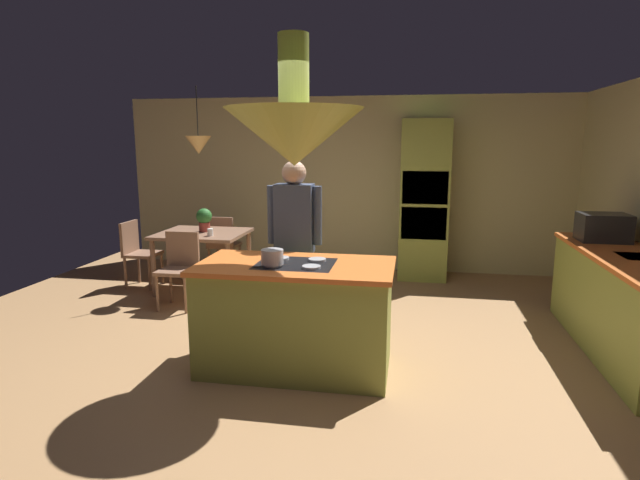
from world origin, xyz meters
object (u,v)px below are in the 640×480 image
Objects in this scene: kitchen_island at (296,316)px; dining_table at (203,240)px; person_at_island at (295,237)px; cup_on_table at (210,232)px; potted_plant_on_table at (204,219)px; oven_tower at (424,200)px; chair_facing_island at (180,264)px; microwave_on_counter at (603,227)px; chair_at_corner at (137,249)px; cooking_pot_on_cooktop at (272,257)px; chair_by_back_wall at (222,242)px.

dining_table is at bearing 128.99° from kitchen_island.
person_at_island is 1.77m from cup_on_table.
person_at_island reaches higher than kitchen_island.
oven_tower is at bearing 21.28° from potted_plant_on_table.
chair_facing_island is (-1.70, 1.41, 0.04)m from kitchen_island.
microwave_on_counter is at bearing -8.19° from potted_plant_on_table.
cup_on_table is at bearing 128.72° from kitchen_island.
chair_at_corner is at bearing 173.78° from microwave_on_counter.
microwave_on_counter reaches higher than cup_on_table.
cooking_pot_on_cooktop is (1.54, -2.23, 0.33)m from dining_table.
kitchen_island is at bearing -152.09° from microwave_on_counter.
person_at_island is at bearing -24.47° from chair_facing_island.
chair_at_corner is 1.03m from potted_plant_on_table.
oven_tower is 24.44× the size of cup_on_table.
cup_on_table is 0.20× the size of microwave_on_counter.
cooking_pot_on_cooktop is at bearing -151.42° from microwave_on_counter.
dining_table is (-2.80, -1.14, -0.44)m from oven_tower.
potted_plant_on_table is at bearing -86.51° from chair_at_corner.
person_at_island is 0.84m from cooking_pot_on_cooktop.
chair_at_corner is 9.67× the size of cup_on_table.
microwave_on_counter is at bearing -7.47° from dining_table.
dining_table is 3.62× the size of potted_plant_on_table.
kitchen_island is 8.99× the size of cooking_pot_on_cooktop.
oven_tower is 2.03× the size of dining_table.
dining_table is 2.73m from cooking_pot_on_cooktop.
cup_on_table is (-1.33, 1.15, -0.19)m from person_at_island.
cup_on_table is at bearing -48.96° from dining_table.
cooking_pot_on_cooktop reaches higher than kitchen_island.
chair_by_back_wall is 1.00× the size of chair_at_corner.
microwave_on_counter reaches higher than dining_table.
chair_facing_island reaches higher than cup_on_table.
cup_on_table is at bearing 65.83° from chair_facing_island.
cooking_pot_on_cooktop is at bearing -89.51° from person_at_island.
cup_on_table is (-1.50, 1.86, 0.35)m from kitchen_island.
kitchen_island is 2.41m from cup_on_table.
cup_on_table is (0.20, -0.29, -0.12)m from potted_plant_on_table.
kitchen_island is at bearing -51.01° from dining_table.
chair_by_back_wall is at bearing 90.00° from chair_facing_island.
microwave_on_counter is (4.34, -0.36, 0.25)m from cup_on_table.
chair_at_corner is at bearing 137.83° from cooking_pot_on_cooktop.
microwave_on_counter is at bearing 28.58° from cooking_pot_on_cooktop.
person_at_island is 2.10m from potted_plant_on_table.
cup_on_table is (1.13, -0.24, 0.30)m from chair_at_corner.
potted_plant_on_table is at bearing 123.75° from cup_on_table.
oven_tower is at bearing 71.27° from kitchen_island.
chair_at_corner reaches higher than dining_table.
kitchen_island reaches higher than dining_table.
cup_on_table is at bearing -152.02° from oven_tower.
chair_facing_island is at bearing -90.00° from dining_table.
dining_table is 12.07× the size of cup_on_table.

